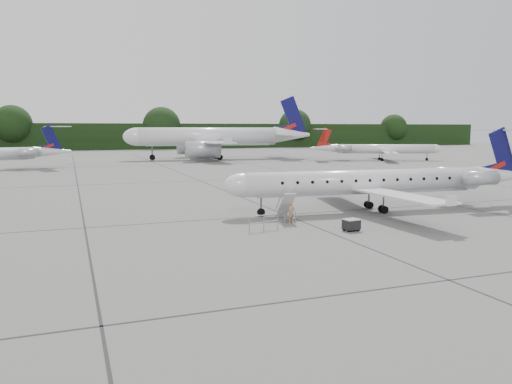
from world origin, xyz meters
name	(u,v)px	position (x,y,z in m)	size (l,w,h in m)	color
ground	(381,222)	(0.00, 0.00, 0.00)	(320.00, 320.00, 0.00)	#61615F
treeline	(138,136)	(0.00, 130.00, 4.00)	(260.00, 4.00, 8.00)	black
main_regional_jet	(366,170)	(1.67, 4.54, 3.28)	(25.57, 18.41, 6.56)	silver
airstair	(285,206)	(-5.87, 3.17, 1.03)	(0.85, 2.23, 2.05)	silver
passenger	(291,213)	(-5.99, 1.91, 0.75)	(0.55, 0.36, 1.51)	#9C7355
safety_railing	(264,223)	(-8.66, 0.30, 0.50)	(2.20, 0.08, 1.00)	gray
baggage_cart	(351,224)	(-3.44, -1.76, 0.41)	(0.96, 0.77, 0.83)	black
bg_narrowbody	(208,128)	(7.36, 72.96, 6.65)	(37.03, 26.66, 13.29)	silver
bg_regional_right	(386,144)	(40.03, 56.72, 3.27)	(24.96, 17.97, 6.55)	silver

